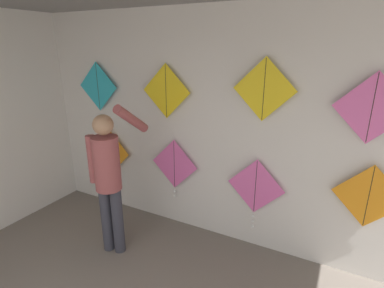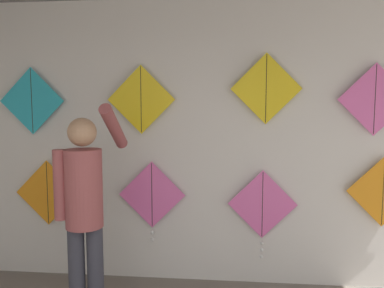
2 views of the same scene
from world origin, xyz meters
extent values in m
cube|color=silver|center=(0.00, 3.36, 1.40)|extent=(5.82, 0.06, 2.80)
cylinder|color=#383842|center=(-0.94, 2.42, 0.41)|extent=(0.13, 0.13, 0.82)
cylinder|color=#383842|center=(-0.80, 2.46, 0.41)|extent=(0.13, 0.13, 0.82)
cylinder|color=#9E4C4C|center=(-0.87, 2.44, 1.13)|extent=(0.29, 0.29, 0.62)
sphere|color=tan|center=(-0.87, 2.44, 1.57)|extent=(0.22, 0.22, 0.22)
cylinder|color=#9E4C4C|center=(-1.04, 2.40, 1.16)|extent=(0.10, 0.10, 0.55)
cylinder|color=#9E4C4C|center=(-0.70, 2.70, 1.59)|extent=(0.10, 0.51, 0.40)
cube|color=orange|center=(-1.59, 3.27, 0.88)|extent=(0.67, 0.01, 0.67)
cylinder|color=black|center=(-1.59, 3.26, 0.88)|extent=(0.01, 0.01, 0.64)
cube|color=pink|center=(-0.50, 3.27, 0.89)|extent=(0.67, 0.01, 0.67)
cylinder|color=black|center=(-0.50, 3.26, 0.89)|extent=(0.01, 0.01, 0.64)
sphere|color=white|center=(-0.50, 3.26, 0.50)|extent=(0.04, 0.04, 0.04)
sphere|color=white|center=(-0.50, 3.26, 0.43)|extent=(0.04, 0.04, 0.04)
cube|color=pink|center=(0.59, 3.27, 0.82)|extent=(0.67, 0.01, 0.67)
cylinder|color=black|center=(0.59, 3.26, 0.82)|extent=(0.01, 0.01, 0.64)
sphere|color=white|center=(0.59, 3.26, 0.43)|extent=(0.04, 0.04, 0.04)
sphere|color=white|center=(0.59, 3.26, 0.36)|extent=(0.04, 0.04, 0.04)
sphere|color=white|center=(0.59, 3.26, 0.29)|extent=(0.04, 0.04, 0.04)
cube|color=orange|center=(1.70, 3.27, 0.97)|extent=(0.67, 0.01, 0.67)
cylinder|color=black|center=(1.70, 3.26, 0.97)|extent=(0.01, 0.01, 0.64)
cube|color=#28B2C6|center=(-1.72, 3.27, 1.82)|extent=(0.67, 0.01, 0.67)
cylinder|color=black|center=(-1.72, 3.26, 1.82)|extent=(0.01, 0.01, 0.64)
cube|color=yellow|center=(-0.60, 3.27, 1.83)|extent=(0.67, 0.01, 0.67)
cylinder|color=black|center=(-0.60, 3.26, 1.83)|extent=(0.01, 0.01, 0.64)
cube|color=yellow|center=(0.60, 3.27, 1.93)|extent=(0.67, 0.01, 0.67)
cylinder|color=black|center=(0.60, 3.26, 1.93)|extent=(0.01, 0.01, 0.64)
cube|color=pink|center=(1.59, 3.27, 1.83)|extent=(0.67, 0.01, 0.67)
cylinder|color=black|center=(1.59, 3.26, 1.83)|extent=(0.01, 0.01, 0.64)
camera|label=1|loc=(1.39, 0.17, 2.38)|focal=28.00mm
camera|label=2|loc=(0.25, -0.33, 1.77)|focal=35.00mm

